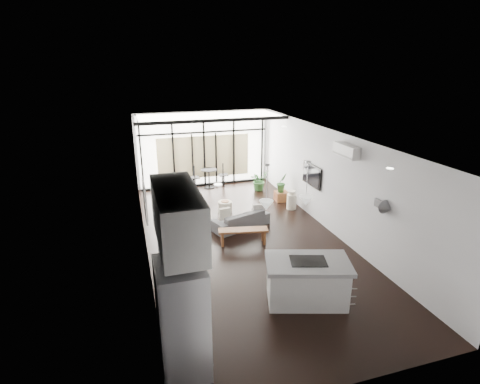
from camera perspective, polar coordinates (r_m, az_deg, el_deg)
floor at (r=10.09m, az=0.50°, el=-7.26°), size 5.00×10.00×0.00m
ceiling at (r=9.18m, az=0.55°, el=8.57°), size 5.00×10.00×0.00m
wall_left at (r=9.15m, az=-14.58°, el=-1.21°), size 0.02×10.00×2.80m
wall_right at (r=10.53m, az=13.62°, el=1.57°), size 0.02×10.00×2.80m
wall_back at (r=14.22m, az=-5.58°, el=6.56°), size 5.00×0.02×2.80m
wall_front at (r=5.48m, az=17.11°, el=-16.22°), size 5.00×0.02×2.80m
glazing at (r=14.10m, az=-5.48°, el=6.46°), size 5.00×0.20×2.80m
skylight at (r=13.01m, az=-4.86°, el=11.54°), size 4.70×1.90×0.06m
neighbour_building at (r=14.24m, az=-5.50°, el=5.34°), size 3.50×0.02×1.60m
island at (r=7.64m, az=10.15°, el=-13.22°), size 1.83×1.39×0.88m
cooktop at (r=7.41m, az=10.36°, el=-10.30°), size 0.79×0.64×0.01m
fridge at (r=5.91m, az=-8.77°, el=-18.54°), size 0.70×0.88×1.81m
appliance_column at (r=6.37m, az=-8.95°, el=-11.45°), size 0.66×0.69×2.55m
upper_cabinets at (r=5.57m, az=-9.50°, el=-3.76°), size 0.62×1.75×0.86m
pendant_left at (r=6.86m, az=4.01°, el=-2.03°), size 0.26×0.26×0.18m
pendant_right at (r=7.17m, az=10.00°, el=-1.32°), size 0.26×0.26×0.18m
sofa at (r=10.68m, az=0.08°, el=-3.76°), size 1.75×1.00×0.66m
console_bench at (r=9.79m, az=0.47°, el=-6.79°), size 1.32×0.56×0.41m
pouf at (r=11.80m, az=-2.30°, el=-2.27°), size 0.50×0.50×0.35m
crate at (r=12.84m, az=6.32°, el=-0.64°), size 0.45×0.45×0.32m
plant_tall at (r=13.79m, az=2.91°, el=1.46°), size 0.95×0.98×0.59m
plant_crate at (r=12.74m, az=6.37°, el=0.66°), size 0.55×0.74×0.29m
milk_can at (r=12.12m, az=7.88°, el=-1.19°), size 0.33×0.33×0.62m
bistro_set at (r=14.08m, az=-4.73°, el=1.91°), size 1.35×0.58×0.64m
tv at (r=11.37m, az=10.90°, el=2.55°), size 0.05×1.10×0.65m
ac_unit at (r=9.55m, az=15.88°, el=6.10°), size 0.22×0.90×0.30m
framed_art at (r=8.63m, az=-14.28°, el=-1.38°), size 0.04×0.70×0.90m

